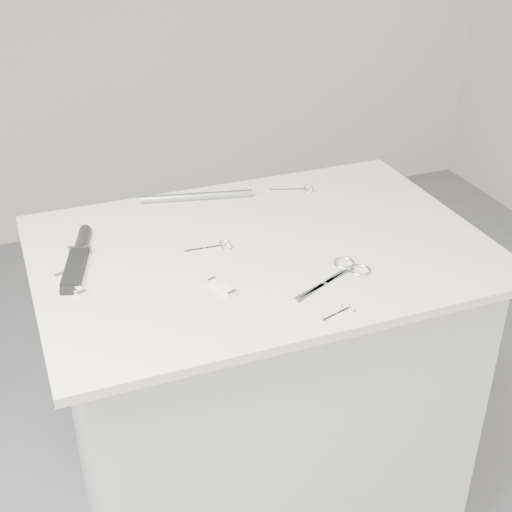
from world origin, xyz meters
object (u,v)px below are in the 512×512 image
object	(u,v)px
embroidery_scissors_a	(216,246)
pocket_knife_b	(222,288)
metal_rail	(197,196)
sheathed_knife	(79,254)
plinth	(261,406)
tiny_scissors	(342,311)
pocket_knife_a	(70,285)
large_shears	(342,273)
embroidery_scissors_b	(300,189)

from	to	relation	value
embroidery_scissors_a	pocket_knife_b	world-z (taller)	pocket_knife_b
metal_rail	pocket_knife_b	bearing A→B (deg)	-100.21
pocket_knife_b	sheathed_knife	bearing A→B (deg)	27.86
embroidery_scissors_a	metal_rail	xyz separation A→B (m)	(0.03, 0.25, 0.01)
plinth	embroidery_scissors_a	bearing A→B (deg)	160.14
sheathed_knife	tiny_scissors	bearing A→B (deg)	-114.87
sheathed_knife	pocket_knife_b	xyz separation A→B (m)	(0.25, -0.23, -0.00)
tiny_scissors	pocket_knife_a	bearing A→B (deg)	132.65
large_shears	tiny_scissors	size ratio (longest dim) A/B	2.60
pocket_knife_b	metal_rail	size ratio (longest dim) A/B	0.27
large_shears	embroidery_scissors_b	bearing A→B (deg)	53.33
large_shears	pocket_knife_b	bearing A→B (deg)	148.11
tiny_scissors	embroidery_scissors_a	bearing A→B (deg)	96.70
embroidery_scissors_a	embroidery_scissors_b	size ratio (longest dim) A/B	0.95
large_shears	pocket_knife_a	world-z (taller)	pocket_knife_a
plinth	metal_rail	bearing A→B (deg)	102.92
plinth	pocket_knife_b	distance (m)	0.51
large_shears	tiny_scissors	world-z (taller)	large_shears
metal_rail	pocket_knife_a	bearing A→B (deg)	-139.96
large_shears	pocket_knife_a	size ratio (longest dim) A/B	1.99
embroidery_scissors_a	pocket_knife_b	xyz separation A→B (m)	(-0.04, -0.17, 0.00)
embroidery_scissors_a	tiny_scissors	size ratio (longest dim) A/B	1.39
tiny_scissors	metal_rail	world-z (taller)	metal_rail
plinth	metal_rail	size ratio (longest dim) A/B	3.20
sheathed_knife	metal_rail	bearing A→B (deg)	-43.01
plinth	pocket_knife_b	size ratio (longest dim) A/B	11.99
large_shears	sheathed_knife	world-z (taller)	sheathed_knife
tiny_scissors	sheathed_knife	bearing A→B (deg)	121.34
tiny_scissors	sheathed_knife	xyz separation A→B (m)	(-0.44, 0.39, 0.01)
sheathed_knife	plinth	bearing A→B (deg)	-86.96
large_shears	metal_rail	xyz separation A→B (m)	(-0.18, 0.45, 0.01)
large_shears	embroidery_scissors_a	bearing A→B (deg)	111.41
pocket_knife_a	metal_rail	distance (m)	0.47
plinth	pocket_knife_b	xyz separation A→B (m)	(-0.14, -0.14, 0.47)
tiny_scissors	pocket_knife_b	size ratio (longest dim) A/B	1.04
embroidery_scissors_a	metal_rail	distance (m)	0.25
embroidery_scissors_b	sheathed_knife	distance (m)	0.61
embroidery_scissors_a	sheathed_knife	world-z (taller)	sheathed_knife
embroidery_scissors_b	embroidery_scissors_a	bearing A→B (deg)	-127.01
embroidery_scissors_b	sheathed_knife	bearing A→B (deg)	-147.90
embroidery_scissors_b	tiny_scissors	world-z (taller)	same
tiny_scissors	pocket_knife_b	distance (m)	0.25
pocket_knife_a	metal_rail	size ratio (longest dim) A/B	0.36
embroidery_scissors_b	pocket_knife_a	world-z (taller)	pocket_knife_a
embroidery_scissors_a	sheathed_knife	bearing A→B (deg)	171.35
embroidery_scissors_b	pocket_knife_b	size ratio (longest dim) A/B	1.53
sheathed_knife	pocket_knife_b	size ratio (longest dim) A/B	3.32
embroidery_scissors_b	tiny_scissors	xyz separation A→B (m)	(-0.15, -0.54, -0.00)
plinth	embroidery_scissors_a	distance (m)	0.48
metal_rail	large_shears	bearing A→B (deg)	-68.40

